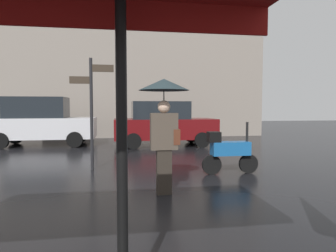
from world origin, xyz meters
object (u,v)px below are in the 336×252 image
(parked_car_left, at_px, (41,122))
(parked_car_right, at_px, (163,123))
(pedestrian_with_umbrella, at_px, (164,109))
(street_signpost, at_px, (92,102))
(parked_scooter, at_px, (229,151))

(parked_car_left, bearing_deg, parked_car_right, 3.38)
(pedestrian_with_umbrella, relative_size, parked_car_right, 0.51)
(parked_car_left, distance_m, street_signpost, 5.93)
(pedestrian_with_umbrella, bearing_deg, street_signpost, 39.32)
(parked_car_right, bearing_deg, pedestrian_with_umbrella, -84.73)
(pedestrian_with_umbrella, bearing_deg, parked_car_right, -0.52)
(street_signpost, bearing_deg, parked_car_right, 61.30)
(parked_scooter, distance_m, street_signpost, 3.58)
(parked_scooter, bearing_deg, parked_car_left, 125.21)
(parked_car_right, bearing_deg, parked_scooter, -68.72)
(parked_car_left, height_order, street_signpost, street_signpost)
(parked_scooter, xyz_separation_m, street_signpost, (-3.24, 1.00, 1.16))
(parked_scooter, height_order, parked_car_left, parked_car_left)
(parked_scooter, bearing_deg, parked_car_right, 90.84)
(pedestrian_with_umbrella, height_order, parked_scooter, pedestrian_with_umbrella)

